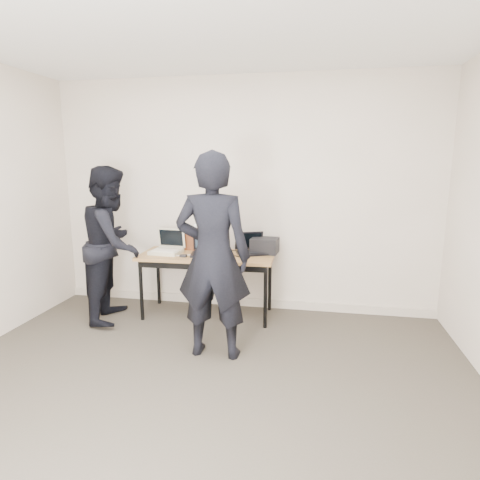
% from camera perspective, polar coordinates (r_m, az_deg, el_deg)
% --- Properties ---
extents(room, '(4.60, 4.60, 2.80)m').
position_cam_1_polar(room, '(2.55, -8.90, 2.00)').
color(room, '#403930').
rests_on(room, ground).
extents(desk, '(1.52, 0.69, 0.72)m').
position_cam_1_polar(desk, '(4.53, -4.73, -2.77)').
color(desk, olive).
rests_on(desk, ground).
extents(laptop_beige, '(0.35, 0.34, 0.27)m').
position_cam_1_polar(laptop_beige, '(4.64, -10.28, -1.15)').
color(laptop_beige, '#BDB597').
rests_on(laptop_beige, desk).
extents(laptop_center, '(0.39, 0.38, 0.27)m').
position_cam_1_polar(laptop_center, '(4.52, -4.67, -1.26)').
color(laptop_center, black).
rests_on(laptop_center, desk).
extents(laptop_right, '(0.41, 0.41, 0.23)m').
position_cam_1_polar(laptop_right, '(4.55, 1.56, -1.22)').
color(laptop_right, black).
rests_on(laptop_right, desk).
extents(leather_satchel, '(0.38, 0.23, 0.25)m').
position_cam_1_polar(leather_satchel, '(4.75, -6.14, 0.16)').
color(leather_satchel, brown).
rests_on(leather_satchel, desk).
extents(tissue, '(0.14, 0.11, 0.08)m').
position_cam_1_polar(tissue, '(4.72, -5.82, 2.03)').
color(tissue, white).
rests_on(tissue, leather_satchel).
extents(equipment_box, '(0.32, 0.28, 0.17)m').
position_cam_1_polar(equipment_box, '(4.56, 3.53, -0.79)').
color(equipment_box, black).
rests_on(equipment_box, desk).
extents(power_brick, '(0.07, 0.05, 0.03)m').
position_cam_1_polar(power_brick, '(4.42, -8.08, -2.23)').
color(power_brick, black).
rests_on(power_brick, desk).
extents(cables, '(1.16, 0.43, 0.01)m').
position_cam_1_polar(cables, '(4.50, -4.18, -2.02)').
color(cables, black).
rests_on(cables, desk).
extents(person_typist, '(0.68, 0.45, 1.84)m').
position_cam_1_polar(person_typist, '(3.54, -3.86, -2.39)').
color(person_typist, black).
rests_on(person_typist, ground).
extents(person_observer, '(0.79, 0.93, 1.70)m').
position_cam_1_polar(person_observer, '(4.64, -17.70, -0.54)').
color(person_observer, black).
rests_on(person_observer, ground).
extents(baseboard, '(4.50, 0.03, 0.10)m').
position_cam_1_polar(baseboard, '(4.99, 0.21, -8.75)').
color(baseboard, '#BCAE9C').
rests_on(baseboard, ground).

